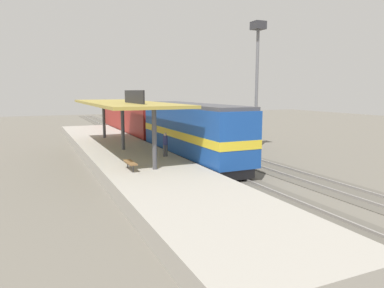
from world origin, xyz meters
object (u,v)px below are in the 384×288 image
at_px(platform_bench, 130,163).
at_px(freight_car, 198,126).
at_px(person_waiting, 165,143).
at_px(passenger_carriage_single, 131,118).
at_px(light_mast, 257,59).
at_px(locomotive, 191,132).

bearing_deg(platform_bench, freight_car, 50.85).
relative_size(freight_car, person_waiting, 7.02).
relative_size(passenger_carriage_single, freight_car, 1.67).
distance_m(passenger_carriage_single, person_waiting, 19.39).
xyz_separation_m(freight_car, person_waiting, (-7.17, -9.66, -0.12)).
relative_size(platform_bench, freight_car, 0.14).
bearing_deg(platform_bench, light_mast, 27.93).
bearing_deg(passenger_carriage_single, person_waiting, -97.63).
bearing_deg(freight_car, light_mast, -60.70).
distance_m(passenger_carriage_single, freight_car, 10.60).
bearing_deg(person_waiting, freight_car, 53.41).
bearing_deg(passenger_carriage_single, freight_car, -64.27).
xyz_separation_m(locomotive, freight_car, (4.60, 8.45, -0.44)).
xyz_separation_m(locomotive, passenger_carriage_single, (0.00, 18.00, -0.10)).
height_order(platform_bench, person_waiting, person_waiting).
relative_size(passenger_carriage_single, person_waiting, 11.70).
relative_size(locomotive, light_mast, 1.23).
bearing_deg(locomotive, passenger_carriage_single, 90.00).
bearing_deg(light_mast, freight_car, 119.30).
relative_size(light_mast, person_waiting, 6.84).
xyz_separation_m(platform_bench, passenger_carriage_single, (6.00, 22.56, 0.97)).
distance_m(platform_bench, freight_car, 16.80).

